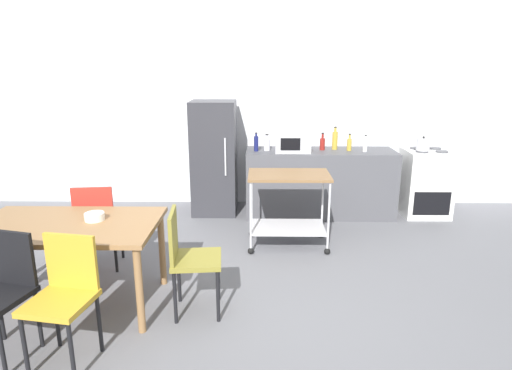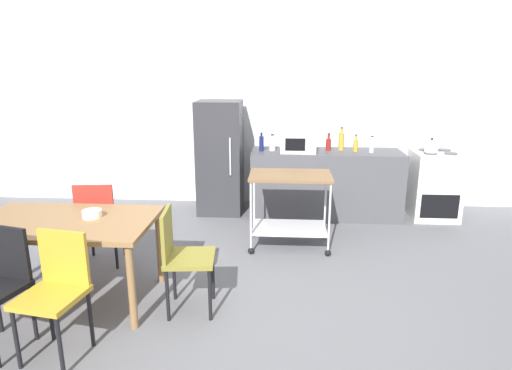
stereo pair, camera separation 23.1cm
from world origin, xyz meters
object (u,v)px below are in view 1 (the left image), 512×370
Objects in this scene: stove_oven at (425,183)px; bottle_hot_sauce at (267,144)px; kitchen_cart at (289,198)px; fruit_bowl at (95,217)px; microwave at (293,142)px; refrigerator at (214,158)px; bottle_soy_sauce at (256,143)px; chair_red at (97,220)px; bottle_sesame_oil at (322,143)px; kettle at (423,144)px; dining_table at (67,232)px; bottle_olive_oil at (335,140)px; bottle_vinegar at (365,145)px; bottle_sparkling_water at (349,144)px; chair_mustard at (64,291)px; chair_black at (2,287)px; chair_olive at (188,254)px.

stove_oven is 4.18× the size of bottle_hot_sauce.
kitchen_cart reaches higher than fruit_bowl.
fruit_bowl is (-1.81, -2.27, -0.25)m from microwave.
refrigerator is 6.25× the size of bottle_soy_sauce.
refrigerator reaches higher than chair_red.
bottle_sesame_oil reaches higher than bottle_hot_sauce.
kettle reaches higher than stove_oven.
bottle_hot_sauce is 0.94× the size of bottle_sesame_oil.
dining_table is 0.73m from chair_red.
bottle_vinegar is at bearing -22.66° from bottle_olive_oil.
bottle_sparkling_water reaches higher than bottle_hot_sauce.
chair_mustard and chair_black have the same top height.
microwave is 2.91m from fruit_bowl.
bottle_soy_sauce is 1.09× the size of bottle_sparkling_water.
bottle_vinegar is 0.92× the size of kettle.
kettle is (2.72, 2.44, 0.48)m from chair_olive.
chair_olive is 0.87m from fruit_bowl.
bottle_hot_sauce is 2.06m from kettle.
kitchen_cart is (1.92, 1.33, -0.10)m from dining_table.
bottle_sparkling_water is (2.52, 3.14, 0.47)m from chair_mustard.
bottle_vinegar is at bearing 38.37° from dining_table.
stove_oven is 4.36m from fruit_bowl.
fruit_bowl is (-0.06, 0.79, 0.26)m from chair_mustard.
bottle_soy_sauce reaches higher than kettle.
bottle_sesame_oil reaches higher than chair_olive.
bottle_vinegar is at bearing 39.49° from fruit_bowl.
bottle_hot_sauce is (0.67, 2.52, 0.47)m from chair_olive.
kettle is at bearing 32.76° from fruit_bowl.
kitchen_cart is (-1.94, -1.12, 0.12)m from stove_oven.
bottle_vinegar is 1.35× the size of fruit_bowl.
refrigerator is 1.70× the size of kitchen_cart.
chair_olive is 3.59× the size of bottle_soy_sauce.
chair_red is 4.13m from kettle.
chair_red is at bearing -133.09° from bottle_soy_sauce.
bottle_sparkling_water reaches higher than dining_table.
stove_oven is at bearing 0.65° from bottle_hot_sauce.
bottle_soy_sauce reaches higher than dining_table.
kitchen_cart is 4.14× the size of bottle_hot_sauce.
stove_oven is at bearing 30.06° from kitchen_cart.
dining_table is 9.12× the size of fruit_bowl.
kettle is (0.76, -0.01, 0.02)m from bottle_vinegar.
chair_mustard is 4.05m from bottle_sparkling_water.
chair_mustard is 3.47m from bottle_hot_sauce.
bottle_sparkling_water reaches higher than kettle.
dining_table is at bearing -134.54° from bottle_sesame_oil.
chair_black is 4.02× the size of bottle_vinegar.
chair_red is at bearing 111.38° from chair_mustard.
chair_black is at bearing -126.53° from microwave.
bottle_hot_sauce is 1.30m from bottle_vinegar.
chair_black is 4.26m from bottle_olive_oil.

